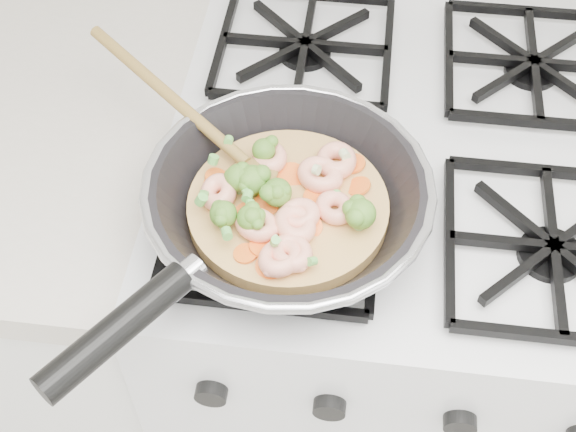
# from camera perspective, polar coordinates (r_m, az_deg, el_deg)

# --- Properties ---
(stove) EXTENTS (0.60, 0.60, 0.92)m
(stove) POSITION_cam_1_polar(r_m,az_deg,el_deg) (1.31, 6.78, -8.21)
(stove) COLOR silver
(stove) RESTS_ON ground
(skillet) EXTENTS (0.41, 0.45, 0.09)m
(skillet) POSITION_cam_1_polar(r_m,az_deg,el_deg) (0.81, -0.33, 1.06)
(skillet) COLOR black
(skillet) RESTS_ON stove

